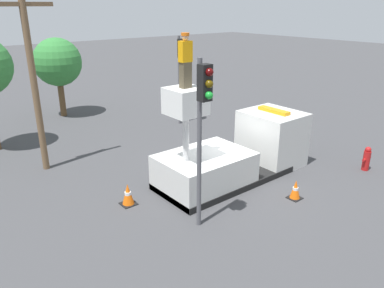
# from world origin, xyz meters

# --- Properties ---
(ground_plane) EXTENTS (120.00, 120.00, 0.00)m
(ground_plane) POSITION_xyz_m (0.00, 0.00, 0.00)
(ground_plane) COLOR #424244
(bucket_truck) EXTENTS (6.55, 2.45, 3.95)m
(bucket_truck) POSITION_xyz_m (0.66, 0.00, 0.95)
(bucket_truck) COLOR black
(bucket_truck) RESTS_ON ground
(worker) EXTENTS (0.40, 0.26, 1.75)m
(worker) POSITION_xyz_m (-1.93, 0.00, 4.83)
(worker) COLOR brown
(worker) RESTS_ON bucket_truck
(traffic_light_pole) EXTENTS (0.34, 0.57, 5.19)m
(traffic_light_pole) POSITION_xyz_m (-2.83, -1.94, 3.67)
(traffic_light_pole) COLOR #515156
(traffic_light_pole) RESTS_ON ground
(traffic_light_across) EXTENTS (0.34, 0.57, 4.94)m
(traffic_light_across) POSITION_xyz_m (3.18, 6.97, 3.50)
(traffic_light_across) COLOR #515156
(traffic_light_across) RESTS_ON ground
(fire_hydrant) EXTENTS (0.53, 0.29, 1.03)m
(fire_hydrant) POSITION_xyz_m (5.26, -3.00, 0.50)
(fire_hydrant) COLOR red
(fire_hydrant) RESTS_ON ground
(traffic_cone_rear) EXTENTS (0.51, 0.51, 0.77)m
(traffic_cone_rear) POSITION_xyz_m (-3.92, 0.72, 0.37)
(traffic_cone_rear) COLOR black
(traffic_cone_rear) RESTS_ON ground
(traffic_cone_curbside) EXTENTS (0.45, 0.45, 0.70)m
(traffic_cone_curbside) POSITION_xyz_m (0.93, -2.66, 0.33)
(traffic_cone_curbside) COLOR black
(traffic_cone_curbside) RESTS_ON ground
(tree_left_bg) EXTENTS (2.84, 2.84, 4.72)m
(tree_left_bg) POSITION_xyz_m (-1.47, 12.95, 3.28)
(tree_left_bg) COLOR brown
(tree_left_bg) RESTS_ON ground
(utility_pole) EXTENTS (2.20, 0.26, 7.13)m
(utility_pole) POSITION_xyz_m (-5.09, 5.56, 3.87)
(utility_pole) COLOR brown
(utility_pole) RESTS_ON ground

